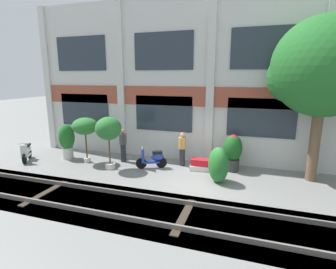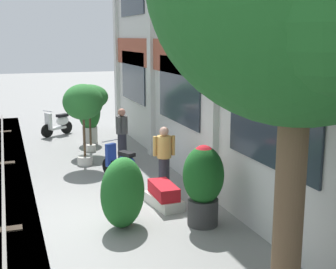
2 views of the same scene
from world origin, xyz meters
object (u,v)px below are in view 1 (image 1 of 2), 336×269
object	(u,v)px
potted_plant_square_trough	(202,165)
resident_by_doorway	(123,144)
potted_plant_low_pan	(108,130)
scooter_near_curb	(27,152)
topiary_hedge	(218,165)
broadleaf_tree	(324,70)
potted_plant_terracotta_small	(85,127)
scooter_second_parked	(153,159)
resident_watching_tracks	(182,148)
potted_plant_stone_basin	(67,139)
potted_plant_ribbed_drum	(233,151)

from	to	relation	value
potted_plant_square_trough	resident_by_doorway	distance (m)	3.89
potted_plant_low_pan	resident_by_doorway	size ratio (longest dim) A/B	1.46
scooter_near_curb	topiary_hedge	bearing A→B (deg)	59.00
broadleaf_tree	potted_plant_terracotta_small	size ratio (longest dim) A/B	2.87
scooter_second_parked	resident_watching_tracks	size ratio (longest dim) A/B	0.83
potted_plant_stone_basin	topiary_hedge	distance (m)	7.54
potted_plant_low_pan	topiary_hedge	size ratio (longest dim) A/B	1.68
broadleaf_tree	resident_by_doorway	world-z (taller)	broadleaf_tree
potted_plant_stone_basin	resident_by_doorway	bearing A→B (deg)	8.84
scooter_second_parked	resident_watching_tracks	xyz separation A→B (m)	(1.14, 0.75, 0.39)
potted_plant_stone_basin	scooter_near_curb	world-z (taller)	potted_plant_stone_basin
potted_plant_ribbed_drum	resident_watching_tracks	bearing A→B (deg)	-179.19
potted_plant_terracotta_small	potted_plant_square_trough	size ratio (longest dim) A/B	1.90
potted_plant_low_pan	scooter_near_curb	world-z (taller)	potted_plant_low_pan
broadleaf_tree	scooter_near_curb	bearing A→B (deg)	-173.07
potted_plant_low_pan	resident_by_doorway	distance (m)	1.41
scooter_near_curb	resident_watching_tracks	world-z (taller)	resident_watching_tracks
broadleaf_tree	potted_plant_ribbed_drum	distance (m)	4.52
scooter_second_parked	resident_by_doorway	bearing A→B (deg)	-40.47
potted_plant_stone_basin	topiary_hedge	size ratio (longest dim) A/B	1.25
potted_plant_ribbed_drum	topiary_hedge	distance (m)	1.56
potted_plant_ribbed_drum	scooter_near_curb	bearing A→B (deg)	-170.07
potted_plant_low_pan	potted_plant_stone_basin	world-z (taller)	potted_plant_low_pan
broadleaf_tree	scooter_second_parked	world-z (taller)	broadleaf_tree
potted_plant_stone_basin	topiary_hedge	xyz separation A→B (m)	(7.50, -0.69, -0.31)
potted_plant_terracotta_small	potted_plant_ribbed_drum	bearing A→B (deg)	8.49
broadleaf_tree	resident_by_doorway	size ratio (longest dim) A/B	3.88
scooter_near_curb	scooter_second_parked	size ratio (longest dim) A/B	0.95
potted_plant_terracotta_small	resident_watching_tracks	world-z (taller)	potted_plant_terracotta_small
potted_plant_ribbed_drum	resident_watching_tracks	size ratio (longest dim) A/B	1.03
broadleaf_tree	scooter_second_parked	size ratio (longest dim) A/B	4.82
scooter_near_curb	resident_watching_tracks	xyz separation A→B (m)	(7.35, 1.65, 0.39)
potted_plant_square_trough	resident_watching_tracks	size ratio (longest dim) A/B	0.73
potted_plant_ribbed_drum	potted_plant_stone_basin	distance (m)	7.96
potted_plant_ribbed_drum	scooter_near_curb	xyz separation A→B (m)	(-9.59, -1.68, -0.46)
potted_plant_low_pan	scooter_second_parked	bearing A→B (deg)	19.91
potted_plant_ribbed_drum	potted_plant_square_trough	xyz separation A→B (m)	(-1.23, -0.39, -0.66)
potted_plant_square_trough	topiary_hedge	bearing A→B (deg)	-53.46
scooter_second_parked	broadleaf_tree	bearing A→B (deg)	159.58
resident_watching_tracks	scooter_near_curb	bearing A→B (deg)	-159.50
potted_plant_square_trough	topiary_hedge	xyz separation A→B (m)	(0.81, -1.10, 0.45)
potted_plant_terracotta_small	potted_plant_square_trough	bearing A→B (deg)	6.36
topiary_hedge	potted_plant_low_pan	bearing A→B (deg)	179.32
topiary_hedge	broadleaf_tree	bearing A→B (deg)	21.21
broadleaf_tree	scooter_second_parked	distance (m)	7.49
potted_plant_ribbed_drum	potted_plant_low_pan	distance (m)	5.43
scooter_second_parked	topiary_hedge	bearing A→B (deg)	140.56
potted_plant_ribbed_drum	scooter_near_curb	distance (m)	9.74
potted_plant_ribbed_drum	potted_plant_low_pan	xyz separation A→B (m)	(-5.16, -1.43, 0.85)
potted_plant_low_pan	scooter_near_curb	bearing A→B (deg)	-176.79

